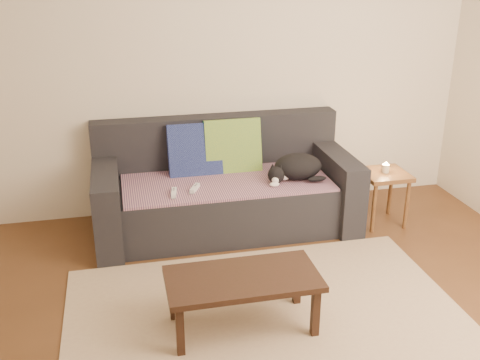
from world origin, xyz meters
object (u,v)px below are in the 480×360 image
at_px(wii_remote_a, 174,192).
at_px(coffee_table, 243,283).
at_px(sofa, 224,191).
at_px(side_table, 384,181).
at_px(cat, 296,167).
at_px(wii_remote_b, 195,188).

height_order(wii_remote_a, coffee_table, wii_remote_a).
relative_size(sofa, side_table, 4.57).
bearing_deg(sofa, cat, -17.48).
bearing_deg(cat, coffee_table, -103.55).
distance_m(side_table, coffee_table, 1.89).
distance_m(wii_remote_b, coffee_table, 1.21).
relative_size(cat, coffee_table, 0.56).
bearing_deg(wii_remote_b, cat, -60.02).
xyz_separation_m(wii_remote_a, wii_remote_b, (0.17, 0.05, 0.00)).
xyz_separation_m(cat, coffee_table, (-0.73, -1.24, -0.22)).
bearing_deg(cat, wii_remote_b, -159.70).
distance_m(sofa, wii_remote_b, 0.39).
xyz_separation_m(sofa, coffee_table, (-0.17, -1.42, 0.01)).
xyz_separation_m(sofa, cat, (0.56, -0.18, 0.23)).
bearing_deg(wii_remote_a, cat, -74.69).
distance_m(sofa, cat, 0.63).
height_order(cat, wii_remote_b, cat).
distance_m(cat, side_table, 0.77).
bearing_deg(side_table, cat, 174.49).
height_order(cat, side_table, cat).
relative_size(wii_remote_a, wii_remote_b, 1.00).
xyz_separation_m(wii_remote_a, side_table, (1.76, 0.03, -0.08)).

